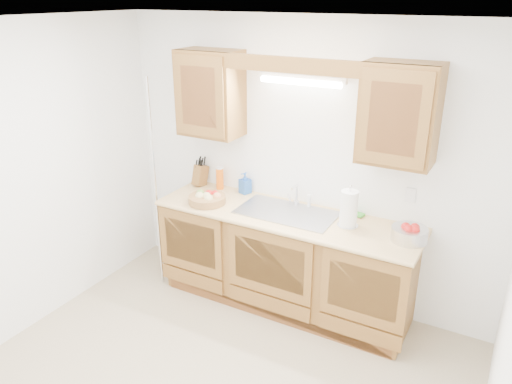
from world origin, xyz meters
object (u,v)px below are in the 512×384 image
Objects in this scene: paper_towel at (349,209)px; apple_bowl at (410,233)px; knife_block at (200,175)px; fruit_basket at (207,198)px.

apple_bowl is (0.49, -0.02, -0.09)m from paper_towel.
apple_bowl is at bearing 3.64° from knife_block.
fruit_basket is at bearing -38.32° from knife_block.
apple_bowl is (2.06, -0.21, -0.04)m from knife_block.
fruit_basket is 1.41× the size of knife_block.
apple_bowl is (1.75, 0.14, 0.02)m from fruit_basket.
knife_block is at bearing 132.27° from fruit_basket.
apple_bowl reaches higher than fruit_basket.
apple_bowl is at bearing 4.51° from fruit_basket.
paper_towel is (1.26, 0.16, 0.10)m from fruit_basket.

